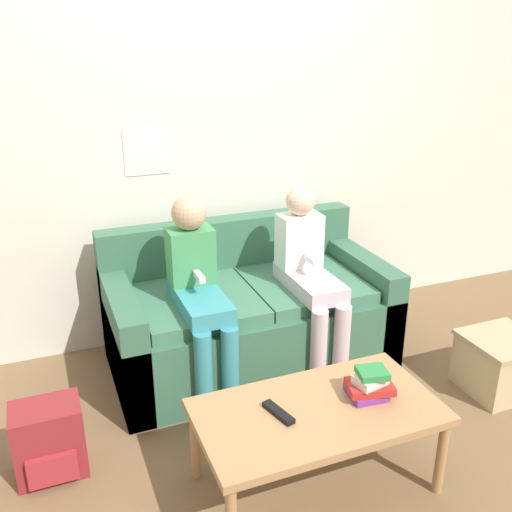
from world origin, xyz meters
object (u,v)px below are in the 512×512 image
(person_left, at_px, (199,287))
(backpack, at_px, (49,441))
(person_right, at_px, (309,273))
(tv_remote, at_px, (278,412))
(coffee_table, at_px, (318,417))
(storage_box, at_px, (500,364))
(couch, at_px, (248,317))

(person_left, xyz_separation_m, backpack, (-0.82, -0.37, -0.45))
(person_right, distance_m, tv_remote, 1.03)
(tv_remote, xyz_separation_m, backpack, (-0.90, 0.48, -0.24))
(coffee_table, distance_m, storage_box, 1.31)
(person_right, bearing_deg, couch, 145.54)
(couch, height_order, person_right, person_right)
(couch, bearing_deg, coffee_table, -95.14)
(coffee_table, distance_m, tv_remote, 0.18)
(coffee_table, relative_size, tv_remote, 5.86)
(person_right, bearing_deg, backpack, -165.81)
(storage_box, bearing_deg, tv_remote, -170.47)
(tv_remote, relative_size, backpack, 0.50)
(person_left, height_order, person_right, person_left)
(person_right, relative_size, tv_remote, 6.10)
(couch, relative_size, storage_box, 4.09)
(person_right, distance_m, backpack, 1.56)
(storage_box, bearing_deg, person_right, 145.55)
(person_left, relative_size, storage_box, 2.76)
(couch, distance_m, tv_remote, 1.09)
(backpack, bearing_deg, storage_box, -5.77)
(person_right, xyz_separation_m, backpack, (-1.46, -0.37, -0.43))
(coffee_table, relative_size, storage_box, 2.62)
(coffee_table, xyz_separation_m, tv_remote, (-0.17, 0.02, 0.05))
(coffee_table, height_order, person_right, person_right)
(person_left, bearing_deg, tv_remote, -84.72)
(couch, distance_m, backpack, 1.30)
(tv_remote, distance_m, storage_box, 1.48)
(person_left, relative_size, person_right, 1.01)
(storage_box, xyz_separation_m, backpack, (-2.34, 0.24, 0.01))
(person_left, bearing_deg, backpack, -155.37)
(coffee_table, xyz_separation_m, backpack, (-1.07, 0.50, -0.18))
(person_right, height_order, backpack, person_right)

